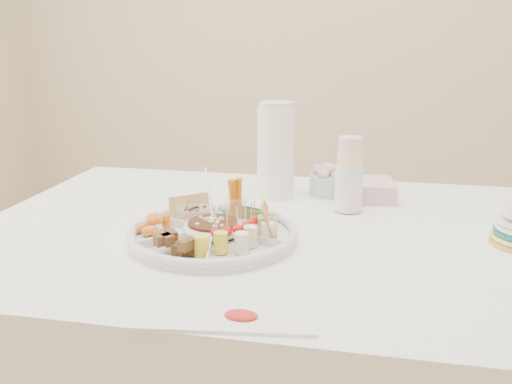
# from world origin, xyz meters

# --- Properties ---
(wall_back) EXTENTS (4.00, 0.02, 2.70)m
(wall_back) POSITION_xyz_m (0.00, 2.00, 1.35)
(wall_back) COLOR beige
(wall_back) RESTS_ON ground
(dining_table) EXTENTS (1.52, 1.02, 0.76)m
(dining_table) POSITION_xyz_m (0.00, 0.00, 0.38)
(dining_table) COLOR white
(dining_table) RESTS_ON floor
(party_tray) EXTENTS (0.48, 0.48, 0.04)m
(party_tray) POSITION_xyz_m (-0.15, -0.11, 0.78)
(party_tray) COLOR silver
(party_tray) RESTS_ON dining_table
(bean_dip) EXTENTS (0.14, 0.14, 0.04)m
(bean_dip) POSITION_xyz_m (-0.15, -0.11, 0.79)
(bean_dip) COLOR #3B2517
(bean_dip) RESTS_ON party_tray
(tortillas) EXTENTS (0.14, 0.14, 0.07)m
(tortillas) POSITION_xyz_m (-0.02, -0.08, 0.80)
(tortillas) COLOR #A1702C
(tortillas) RESTS_ON party_tray
(carrot_cucumber) EXTENTS (0.14, 0.14, 0.10)m
(carrot_cucumber) POSITION_xyz_m (-0.11, 0.02, 0.82)
(carrot_cucumber) COLOR orange
(carrot_cucumber) RESTS_ON party_tray
(pita_raisins) EXTENTS (0.14, 0.14, 0.06)m
(pita_raisins) POSITION_xyz_m (-0.23, -0.01, 0.80)
(pita_raisins) COLOR #BD834B
(pita_raisins) RESTS_ON party_tray
(cherries) EXTENTS (0.13, 0.13, 0.04)m
(cherries) POSITION_xyz_m (-0.27, -0.13, 0.79)
(cherries) COLOR gold
(cherries) RESTS_ON party_tray
(granola_chunks) EXTENTS (0.12, 0.12, 0.04)m
(granola_chunks) POSITION_xyz_m (-0.19, -0.23, 0.79)
(granola_chunks) COLOR #502F1F
(granola_chunks) RESTS_ON party_tray
(banana_tomato) EXTENTS (0.12, 0.12, 0.08)m
(banana_tomato) POSITION_xyz_m (-0.06, -0.20, 0.82)
(banana_tomato) COLOR #FFEF77
(banana_tomato) RESTS_ON party_tray
(cup_stack) EXTENTS (0.09, 0.09, 0.20)m
(cup_stack) POSITION_xyz_m (0.15, 0.17, 0.86)
(cup_stack) COLOR silver
(cup_stack) RESTS_ON dining_table
(thermos) EXTENTS (0.13, 0.13, 0.28)m
(thermos) POSITION_xyz_m (-0.07, 0.27, 0.90)
(thermos) COLOR white
(thermos) RESTS_ON dining_table
(flower_bowl) EXTENTS (0.15, 0.15, 0.09)m
(flower_bowl) POSITION_xyz_m (0.09, 0.32, 0.80)
(flower_bowl) COLOR #99B5A3
(flower_bowl) RESTS_ON dining_table
(napkin_stack) EXTENTS (0.18, 0.16, 0.05)m
(napkin_stack) POSITION_xyz_m (0.19, 0.30, 0.79)
(napkin_stack) COLOR beige
(napkin_stack) RESTS_ON dining_table
(placemat) EXTENTS (0.32, 0.14, 0.01)m
(placemat) POSITION_xyz_m (-0.03, -0.45, 0.76)
(placemat) COLOR white
(placemat) RESTS_ON dining_table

